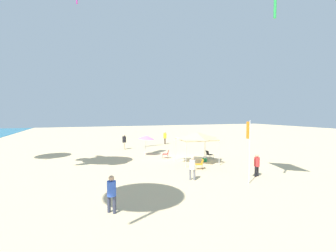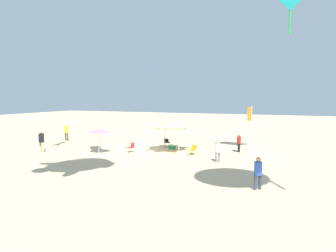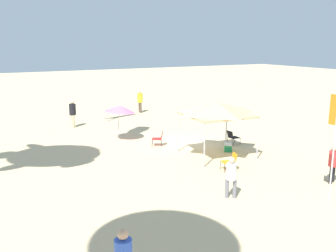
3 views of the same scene
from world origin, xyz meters
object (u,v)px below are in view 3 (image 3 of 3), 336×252
Objects in this scene: folding_chair_right_of_tent at (159,138)px; folding_chair_near_cooler at (232,136)px; person_beachcomber at (73,111)px; person_kite_handler at (333,161)px; folding_chair_left_of_tent at (230,160)px; canopy_tent at (217,109)px; banner_flag at (334,137)px; cooler_box at (228,147)px; person_watching_sky at (140,99)px; beach_umbrella at (120,109)px; person_by_tent at (231,174)px.

folding_chair_near_cooler is at bearing 93.62° from folding_chair_right_of_tent.
person_beachcomber is 1.18× the size of person_kite_handler.
folding_chair_left_of_tent is 13.08m from person_beachcomber.
banner_flag is (-6.72, -0.31, -0.00)m from canopy_tent.
cooler_box is (0.35, -1.05, -2.24)m from canopy_tent.
canopy_tent is 2.06× the size of person_kite_handler.
person_watching_sky is (2.91, -6.38, -0.02)m from person_beachcomber.
person_beachcomber reaches higher than cooler_box.
folding_chair_right_of_tent is (-2.12, -1.49, -1.47)m from beach_umbrella.
banner_flag is 3.90m from person_by_tent.
canopy_tent is 2.07× the size of person_by_tent.
banner_flag reaches higher than folding_chair_right_of_tent.
cooler_box is 7.45m from banner_flag.
person_kite_handler is (-8.63, -3.74, 0.47)m from folding_chair_right_of_tent.
folding_chair_left_of_tent is at bearing 25.54° from person_beachcomber.
cooler_box is 0.18× the size of banner_flag.
person_watching_sky is at bearing -31.50° from beach_umbrella.
person_beachcomber is 1.02× the size of person_watching_sky.
folding_chair_left_of_tent is 0.44× the size of person_watching_sky.
canopy_tent is at bearing 32.98° from person_beachcomber.
person_watching_sky is at bearing -172.60° from folding_chair_left_of_tent.
beach_umbrella is 7.98m from folding_chair_left_of_tent.
beach_umbrella reaches higher than folding_chair_near_cooler.
folding_chair_near_cooler is 1.42m from cooler_box.
person_kite_handler is at bearing -54.98° from banner_flag.
canopy_tent is 4.07× the size of folding_chair_right_of_tent.
beach_umbrella is 1.39× the size of person_kite_handler.
beach_umbrella is 3.02× the size of cooler_box.
person_watching_sky reaches higher than folding_chair_left_of_tent.
canopy_tent is 1.75× the size of person_beachcomber.
folding_chair_near_cooler is 8.44m from banner_flag.
folding_chair_left_of_tent and folding_chair_near_cooler have the same top height.
banner_flag is 19.89m from person_watching_sky.
beach_umbrella is 1.19× the size of person_watching_sky.
banner_flag is 2.14× the size of person_beachcomber.
canopy_tent is 0.82× the size of banner_flag.
canopy_tent is 4.07× the size of folding_chair_left_of_tent.
folding_chair_right_of_tent is 10.20m from banner_flag.
folding_chair_left_of_tent is at bearing 140.42° from folding_chair_near_cooler.
beach_umbrella is 11.99m from person_kite_handler.
person_beachcomber is at bearing -45.62° from person_by_tent.
folding_chair_left_of_tent is at bearing 160.41° from canopy_tent.
beach_umbrella reaches higher than cooler_box.
person_watching_sky reaches higher than person_kite_handler.
person_watching_sky is at bearing -110.12° from person_kite_handler.
beach_umbrella is 1.39× the size of person_by_tent.
banner_flag is (-4.46, -1.11, 1.97)m from folding_chair_left_of_tent.
canopy_tent is at bearing 2.62° from banner_flag.
banner_flag is 2.52× the size of person_kite_handler.
beach_umbrella is at bearing 24.87° from person_beachcomber.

